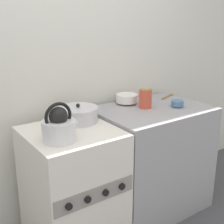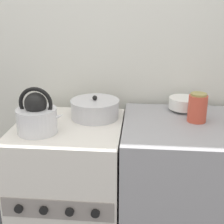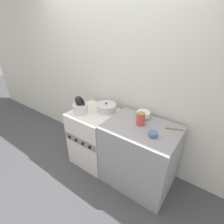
# 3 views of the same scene
# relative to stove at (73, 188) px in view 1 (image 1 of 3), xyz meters

# --- Properties ---
(wall_back) EXTENTS (7.00, 0.06, 2.50)m
(wall_back) POSITION_rel_stove_xyz_m (0.00, 0.42, 0.81)
(wall_back) COLOR silver
(wall_back) RESTS_ON ground_plane
(stove) EXTENTS (0.59, 0.63, 0.87)m
(stove) POSITION_rel_stove_xyz_m (0.00, 0.00, 0.00)
(stove) COLOR silver
(stove) RESTS_ON ground_plane
(counter) EXTENTS (0.89, 0.66, 0.89)m
(counter) POSITION_rel_stove_xyz_m (0.75, 0.03, 0.01)
(counter) COLOR #99999E
(counter) RESTS_ON ground_plane
(kettle) EXTENTS (0.26, 0.21, 0.24)m
(kettle) POSITION_rel_stove_xyz_m (-0.13, -0.11, 0.52)
(kettle) COLOR silver
(kettle) RESTS_ON stove
(cooking_pot) EXTENTS (0.28, 0.28, 0.14)m
(cooking_pot) POSITION_rel_stove_xyz_m (0.13, 0.13, 0.49)
(cooking_pot) COLOR silver
(cooking_pot) RESTS_ON stove
(enamel_bowl) EXTENTS (0.18, 0.18, 0.08)m
(enamel_bowl) POSITION_rel_stove_xyz_m (0.66, 0.24, 0.50)
(enamel_bowl) COLOR white
(enamel_bowl) RESTS_ON counter
(small_ceramic_bowl) EXTENTS (0.10, 0.10, 0.05)m
(small_ceramic_bowl) POSITION_rel_stove_xyz_m (0.93, -0.06, 0.49)
(small_ceramic_bowl) COLOR #4C729E
(small_ceramic_bowl) RESTS_ON counter
(storage_jar) EXTENTS (0.10, 0.10, 0.16)m
(storage_jar) POSITION_rel_stove_xyz_m (0.71, 0.07, 0.54)
(storage_jar) COLOR #CC4C38
(storage_jar) RESTS_ON counter
(wooden_spoon) EXTENTS (0.22, 0.10, 0.02)m
(wooden_spoon) POSITION_rel_stove_xyz_m (1.10, 0.21, 0.47)
(wooden_spoon) COLOR #A37A4C
(wooden_spoon) RESTS_ON counter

